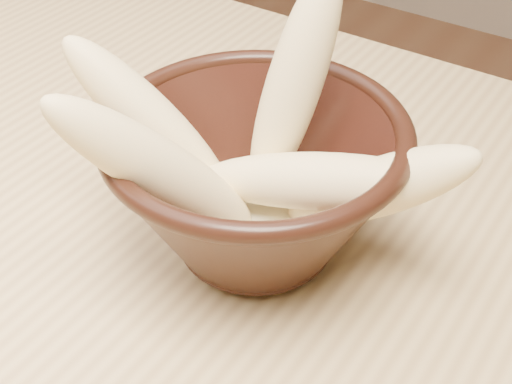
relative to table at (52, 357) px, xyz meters
The scene contains 8 objects.
table is the anchor object (origin of this frame).
bowl 0.20m from the table, 43.70° to the left, with size 0.18×0.18×0.10m.
milk_puddle 0.18m from the table, 43.70° to the left, with size 0.10×0.10×0.01m, color #EDE8BF.
banana_upright 0.25m from the table, 51.71° to the left, with size 0.03×0.03×0.15m, color #F8D692.
banana_left 0.19m from the table, 65.59° to the left, with size 0.03×0.03×0.14m, color #F8D692.
banana_right 0.26m from the table, 33.95° to the left, with size 0.03×0.03×0.12m, color #F8D692.
banana_across 0.23m from the table, 36.31° to the left, with size 0.03×0.03×0.15m, color #F8D692.
banana_front 0.19m from the table, 29.42° to the left, with size 0.03×0.03×0.15m, color #F8D692.
Camera 1 is at (0.29, -0.18, 1.07)m, focal length 50.00 mm.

